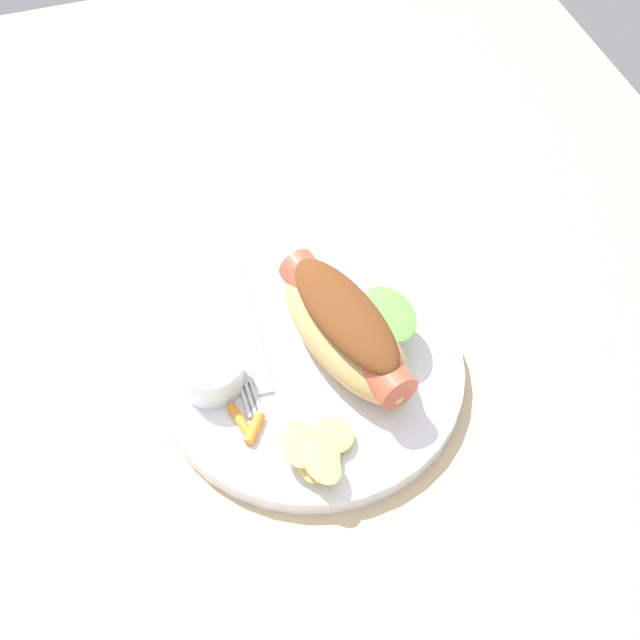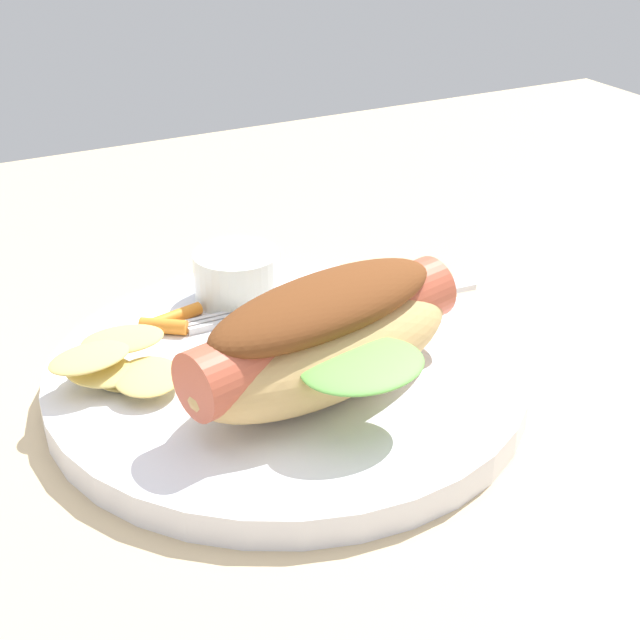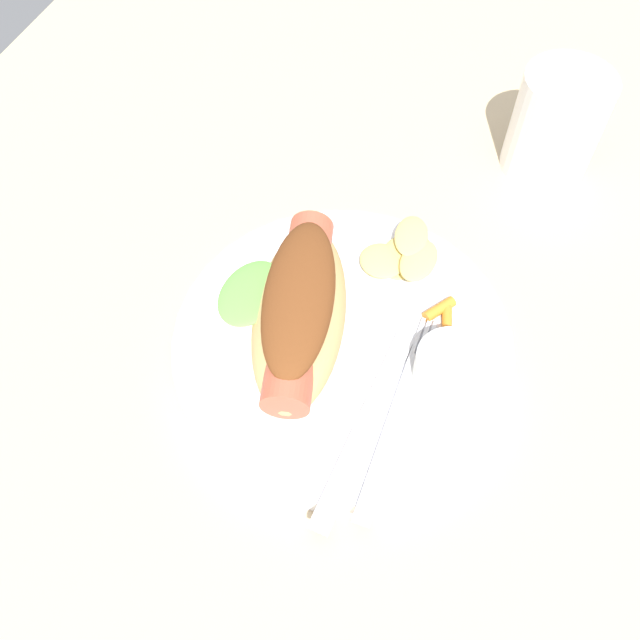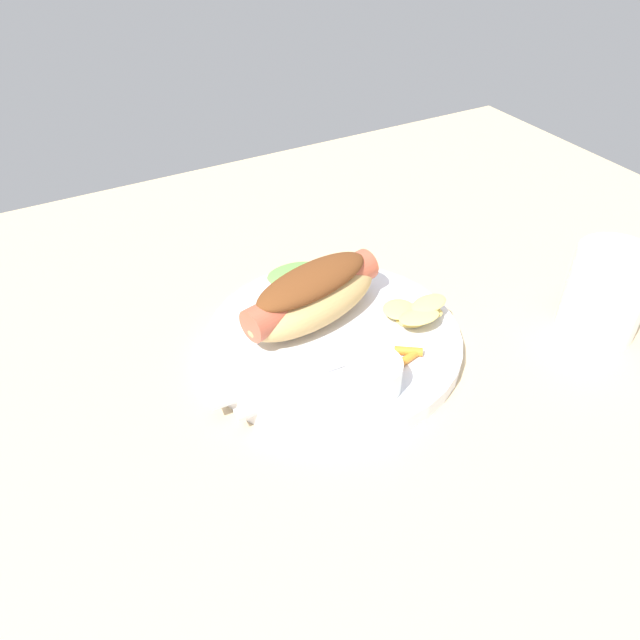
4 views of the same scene
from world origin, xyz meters
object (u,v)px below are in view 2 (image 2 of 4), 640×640
object	(u,v)px
sauce_ramekin	(237,276)
fork	(320,297)
plate	(287,376)
knife	(354,306)
carrot_garnish	(170,321)
hot_dog	(327,336)
chips_pile	(119,364)

from	to	relation	value
sauce_ramekin	fork	xyz separation A→B (cm)	(-4.20, 2.47, -1.28)
plate	knife	xyz separation A→B (cm)	(-6.13, -3.80, 0.98)
fork	carrot_garnish	size ratio (longest dim) A/B	4.06
sauce_ramekin	carrot_garnish	world-z (taller)	sauce_ramekin
plate	knife	bearing A→B (deg)	-148.21
fork	hot_dog	bearing A→B (deg)	64.98
sauce_ramekin	chips_pile	distance (cm)	10.74
fork	carrot_garnish	bearing A→B (deg)	-5.20
hot_dog	knife	bearing A→B (deg)	-141.88
fork	knife	distance (cm)	2.20
knife	sauce_ramekin	bearing A→B (deg)	-33.88
sauce_ramekin	carrot_garnish	xyz separation A→B (cm)	(4.80, 1.59, -1.08)
sauce_ramekin	knife	size ratio (longest dim) A/B	0.32
carrot_garnish	sauce_ramekin	bearing A→B (deg)	-161.65
plate	sauce_ramekin	world-z (taller)	sauce_ramekin
fork	chips_pile	size ratio (longest dim) A/B	2.28
hot_dog	chips_pile	distance (cm)	10.59
plate	chips_pile	xyz separation A→B (cm)	(8.26, -2.15, 1.89)
knife	chips_pile	distance (cm)	14.52
fork	carrot_garnish	xyz separation A→B (cm)	(9.00, -0.88, 0.20)
knife	chips_pile	size ratio (longest dim) A/B	2.21
plate	chips_pile	world-z (taller)	chips_pile
carrot_garnish	plate	bearing A→B (deg)	122.41
plate	carrot_garnish	world-z (taller)	carrot_garnish
hot_dog	chips_pile	size ratio (longest dim) A/B	2.36
hot_dog	chips_pile	world-z (taller)	hot_dog
plate	carrot_garnish	xyz separation A→B (cm)	(4.12, -6.49, 1.20)
hot_dog	fork	world-z (taller)	hot_dog
hot_dog	carrot_garnish	distance (cm)	11.05
plate	hot_dog	distance (cm)	4.94
plate	chips_pile	bearing A→B (deg)	-14.61
plate	sauce_ramekin	distance (cm)	8.42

